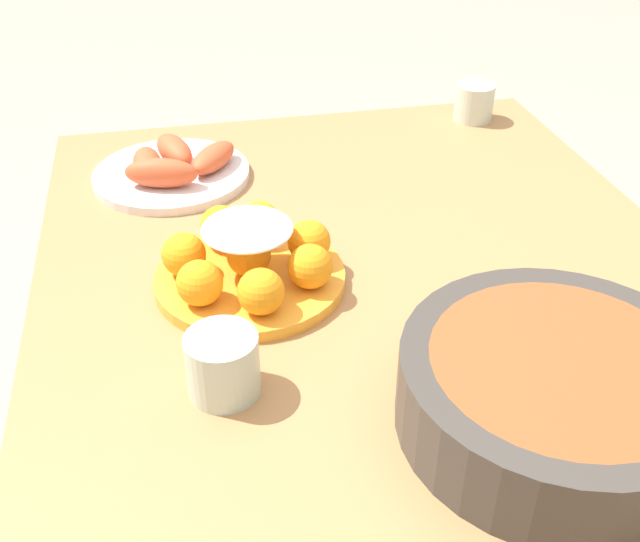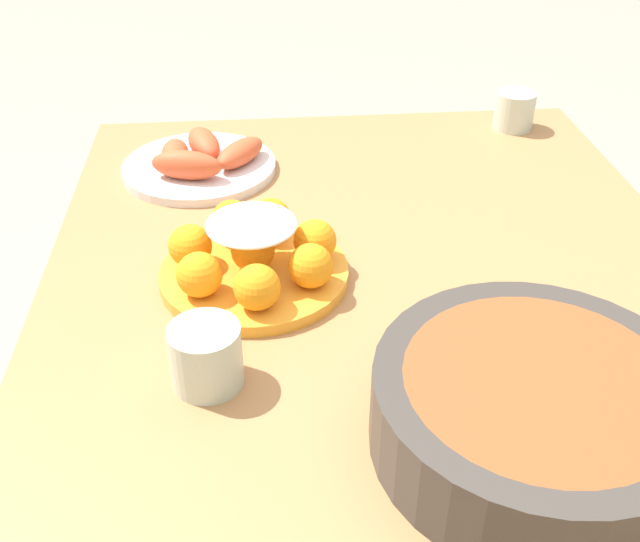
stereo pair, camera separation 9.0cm
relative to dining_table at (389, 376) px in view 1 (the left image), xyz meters
The scene contains 6 objects.
dining_table is the anchor object (origin of this frame).
cake_plate 0.23m from the dining_table, 121.43° to the right, with size 0.24×0.24×0.09m.
serving_bowl 0.27m from the dining_table, 25.52° to the left, with size 0.31×0.31×0.08m.
seafood_platter 0.49m from the dining_table, 149.39° to the right, with size 0.25×0.25×0.06m.
cup_near 0.27m from the dining_table, 66.64° to the right, with size 0.08×0.08×0.07m.
cup_far 0.64m from the dining_table, 149.67° to the left, with size 0.07×0.07×0.07m.
Camera 1 is at (0.68, -0.24, 1.28)m, focal length 42.00 mm.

